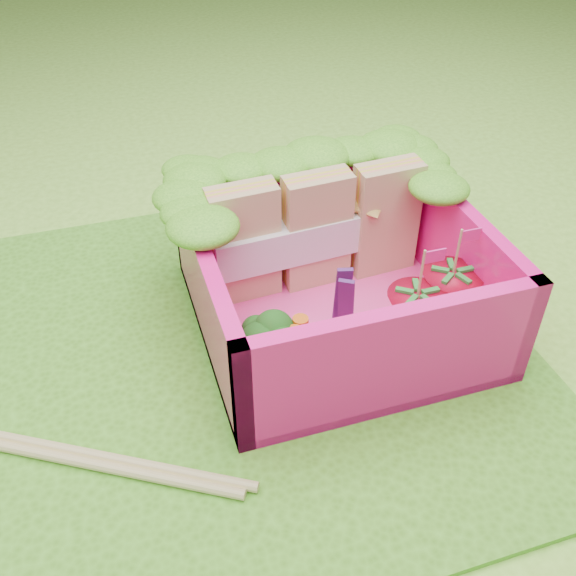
% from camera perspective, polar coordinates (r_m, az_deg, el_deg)
% --- Properties ---
extents(ground, '(14.00, 14.00, 0.00)m').
position_cam_1_polar(ground, '(3.07, -3.99, -5.44)').
color(ground, '#74B633').
rests_on(ground, ground).
extents(placemat, '(2.60, 2.60, 0.03)m').
position_cam_1_polar(placemat, '(3.06, -4.01, -5.23)').
color(placemat, '#498E20').
rests_on(placemat, ground).
extents(bento_floor, '(1.30, 1.30, 0.05)m').
position_cam_1_polar(bento_floor, '(3.18, 4.10, -2.37)').
color(bento_floor, '#FB409B').
rests_on(bento_floor, placemat).
extents(bento_box, '(1.30, 1.30, 0.55)m').
position_cam_1_polar(bento_box, '(3.02, 4.31, 1.22)').
color(bento_box, '#FF1586').
rests_on(bento_box, placemat).
extents(lettuce_ruffle, '(1.43, 0.83, 0.11)m').
position_cam_1_polar(lettuce_ruffle, '(3.21, 1.53, 10.82)').
color(lettuce_ruffle, '#2A7D16').
rests_on(lettuce_ruffle, bento_box).
extents(sandwich_stack, '(1.09, 0.24, 0.60)m').
position_cam_1_polar(sandwich_stack, '(3.20, 2.65, 5.10)').
color(sandwich_stack, tan).
rests_on(sandwich_stack, bento_floor).
extents(broccoli, '(0.35, 0.35, 0.27)m').
position_cam_1_polar(broccoli, '(2.71, -1.83, -4.86)').
color(broccoli, '#5D9046').
rests_on(broccoli, bento_floor).
extents(carrot_sticks, '(0.11, 0.13, 0.27)m').
position_cam_1_polar(carrot_sticks, '(2.76, 0.85, -5.33)').
color(carrot_sticks, orange).
rests_on(carrot_sticks, bento_floor).
extents(purple_wedges, '(0.09, 0.13, 0.38)m').
position_cam_1_polar(purple_wedges, '(2.91, 4.99, -1.30)').
color(purple_wedges, '#471957').
rests_on(purple_wedges, bento_floor).
extents(strawberry_left, '(0.27, 0.27, 0.51)m').
position_cam_1_polar(strawberry_left, '(2.95, 11.17, -2.57)').
color(strawberry_left, red).
rests_on(strawberry_left, bento_floor).
extents(strawberry_right, '(0.28, 0.28, 0.52)m').
position_cam_1_polar(strawberry_right, '(3.10, 14.09, -0.75)').
color(strawberry_right, red).
rests_on(strawberry_right, bento_floor).
extents(snap_peas, '(0.33, 0.34, 0.05)m').
position_cam_1_polar(snap_peas, '(3.21, 13.73, -1.95)').
color(snap_peas, '#54A734').
rests_on(snap_peas, bento_floor).
extents(chopsticks, '(1.81, 1.08, 0.04)m').
position_cam_1_polar(chopsticks, '(2.86, -23.57, -12.49)').
color(chopsticks, tan).
rests_on(chopsticks, placemat).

